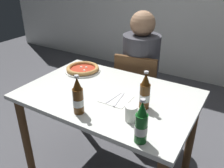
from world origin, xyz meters
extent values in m
cube|color=silver|center=(0.00, 0.00, 0.73)|extent=(1.20, 0.80, 0.03)
cylinder|color=brown|center=(-0.54, -0.34, 0.36)|extent=(0.06, 0.06, 0.72)
cylinder|color=brown|center=(-0.54, 0.34, 0.36)|extent=(0.06, 0.06, 0.72)
cylinder|color=brown|center=(0.54, 0.34, 0.36)|extent=(0.06, 0.06, 0.72)
cube|color=brown|center=(-0.06, 0.68, 0.43)|extent=(0.45, 0.45, 0.04)
cube|color=brown|center=(-0.04, 0.50, 0.65)|extent=(0.38, 0.09, 0.40)
cylinder|color=brown|center=(0.08, 0.87, 0.21)|extent=(0.04, 0.04, 0.41)
cylinder|color=brown|center=(-0.25, 0.83, 0.21)|extent=(0.04, 0.04, 0.41)
cylinder|color=brown|center=(0.13, 0.53, 0.21)|extent=(0.04, 0.04, 0.41)
cylinder|color=brown|center=(-0.21, 0.49, 0.21)|extent=(0.04, 0.04, 0.41)
cube|color=#2D3342|center=(-0.06, 0.66, 0.23)|extent=(0.32, 0.28, 0.45)
cylinder|color=#3F3F47|center=(-0.06, 0.66, 0.73)|extent=(0.34, 0.34, 0.55)
sphere|color=#9E7556|center=(-0.06, 0.66, 1.10)|extent=(0.22, 0.22, 0.22)
cylinder|color=white|center=(-0.38, 0.21, 0.76)|extent=(0.29, 0.29, 0.01)
cylinder|color=#AD2D19|center=(-0.38, 0.21, 0.77)|extent=(0.21, 0.21, 0.01)
torus|color=#B78447|center=(-0.38, 0.21, 0.78)|extent=(0.27, 0.27, 0.03)
sphere|color=silver|center=(-0.42, 0.23, 0.77)|extent=(0.02, 0.02, 0.02)
sphere|color=silver|center=(-0.35, 0.19, 0.77)|extent=(0.02, 0.02, 0.02)
sphere|color=silver|center=(-0.38, 0.25, 0.77)|extent=(0.02, 0.02, 0.02)
cylinder|color=#512D0F|center=(-0.02, -0.30, 0.83)|extent=(0.06, 0.06, 0.16)
cone|color=#512D0F|center=(-0.02, -0.30, 0.95)|extent=(0.05, 0.05, 0.07)
cylinder|color=#B7B7BC|center=(-0.02, -0.30, 0.99)|extent=(0.03, 0.03, 0.01)
cylinder|color=white|center=(-0.02, -0.30, 0.82)|extent=(0.07, 0.07, 0.04)
cylinder|color=#512D0F|center=(0.29, -0.04, 0.83)|extent=(0.06, 0.06, 0.16)
cone|color=#512D0F|center=(0.29, -0.04, 0.95)|extent=(0.05, 0.05, 0.07)
cylinder|color=#B7B7BC|center=(0.29, -0.04, 0.99)|extent=(0.03, 0.03, 0.01)
cylinder|color=white|center=(0.29, -0.04, 0.82)|extent=(0.07, 0.07, 0.04)
cylinder|color=#14591E|center=(0.41, -0.34, 0.83)|extent=(0.06, 0.06, 0.16)
cone|color=#14591E|center=(0.41, -0.34, 0.95)|extent=(0.05, 0.05, 0.07)
cylinder|color=#B7B7BC|center=(0.41, -0.34, 0.99)|extent=(0.03, 0.03, 0.01)
cylinder|color=white|center=(0.41, -0.34, 0.82)|extent=(0.07, 0.07, 0.04)
cube|color=white|center=(0.09, -0.04, 0.75)|extent=(0.18, 0.18, 0.00)
cube|color=silver|center=(0.11, -0.04, 0.76)|extent=(0.04, 0.19, 0.00)
cube|color=silver|center=(0.07, -0.04, 0.76)|extent=(0.03, 0.17, 0.00)
cylinder|color=white|center=(0.28, -0.20, 0.80)|extent=(0.07, 0.07, 0.09)
camera|label=1|loc=(0.78, -1.22, 1.55)|focal=38.06mm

